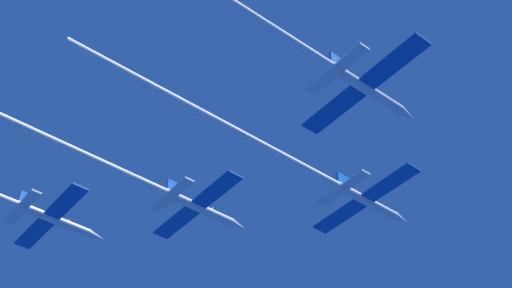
{
  "coord_description": "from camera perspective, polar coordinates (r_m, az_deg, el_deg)",
  "views": [
    {
      "loc": [
        51.0,
        -58.34,
        -57.55
      ],
      "look_at": [
        0.27,
        -17.74,
        -0.11
      ],
      "focal_mm": 50.99,
      "sensor_mm": 36.0,
      "label": 1
    }
  ],
  "objects": [
    {
      "name": "jet_lead",
      "position": [
        88.64,
        2.38,
        -1.12
      ],
      "size": [
        17.49,
        51.56,
        2.9
      ],
      "color": "silver"
    },
    {
      "name": "jet_left_wing",
      "position": [
        90.87,
        -13.89,
        -0.6
      ],
      "size": [
        17.49,
        61.13,
        2.9
      ],
      "color": "silver"
    },
    {
      "name": "jet_right_wing",
      "position": [
        71.84,
        -1.9,
        10.95
      ],
      "size": [
        17.49,
        61.42,
        2.9
      ],
      "color": "silver"
    }
  ]
}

